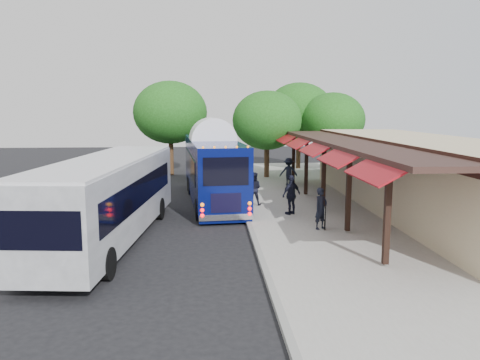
# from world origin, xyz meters

# --- Properties ---
(ground) EXTENTS (90.00, 90.00, 0.00)m
(ground) POSITION_xyz_m (0.00, 0.00, 0.00)
(ground) COLOR black
(ground) RESTS_ON ground
(sidewalk) EXTENTS (10.00, 40.00, 0.15)m
(sidewalk) POSITION_xyz_m (5.00, 4.00, 0.07)
(sidewalk) COLOR #9E9B93
(sidewalk) RESTS_ON ground
(curb) EXTENTS (0.20, 40.00, 0.16)m
(curb) POSITION_xyz_m (0.05, 4.00, 0.07)
(curb) COLOR gray
(curb) RESTS_ON ground
(station_shelter) EXTENTS (8.15, 20.00, 3.60)m
(station_shelter) POSITION_xyz_m (8.38, 4.00, 1.85)
(station_shelter) COLOR #C9B68B
(station_shelter) RESTS_ON ground
(coach_bus) EXTENTS (3.40, 11.37, 3.58)m
(coach_bus) POSITION_xyz_m (-1.45, 7.41, 1.93)
(coach_bus) COLOR #070F52
(coach_bus) RESTS_ON ground
(city_bus) EXTENTS (3.68, 11.95, 3.16)m
(city_bus) POSITION_xyz_m (-5.41, -0.03, 1.75)
(city_bus) COLOR gray
(city_bus) RESTS_ON ground
(ped_a) EXTENTS (0.74, 0.68, 1.69)m
(ped_a) POSITION_xyz_m (2.86, 0.61, 1.00)
(ped_a) COLOR black
(ped_a) RESTS_ON sidewalk
(ped_b) EXTENTS (0.93, 0.79, 1.67)m
(ped_b) POSITION_xyz_m (0.60, 5.60, 0.98)
(ped_b) COLOR black
(ped_b) RESTS_ON sidewalk
(ped_c) EXTENTS (1.14, 0.99, 1.84)m
(ped_c) POSITION_xyz_m (2.13, 3.34, 1.07)
(ped_c) COLOR black
(ped_c) RESTS_ON sidewalk
(ped_d) EXTENTS (1.14, 0.66, 1.76)m
(ped_d) POSITION_xyz_m (3.40, 11.55, 1.03)
(ped_d) COLOR black
(ped_d) RESTS_ON sidewalk
(sign_board) EXTENTS (0.15, 0.46, 1.01)m
(sign_board) POSITION_xyz_m (2.98, 0.43, 0.84)
(sign_board) COLOR black
(sign_board) RESTS_ON sidewalk
(tree_left) EXTENTS (4.89, 4.89, 6.27)m
(tree_left) POSITION_xyz_m (2.48, 15.42, 4.18)
(tree_left) COLOR #382314
(tree_left) RESTS_ON ground
(tree_mid) EXTENTS (5.54, 5.54, 7.09)m
(tree_mid) POSITION_xyz_m (5.66, 20.12, 4.73)
(tree_mid) COLOR #382314
(tree_mid) RESTS_ON ground
(tree_right) EXTENTS (4.87, 4.87, 6.23)m
(tree_right) POSITION_xyz_m (7.78, 17.68, 4.15)
(tree_right) COLOR #382314
(tree_right) RESTS_ON ground
(tree_far) EXTENTS (5.52, 5.52, 7.07)m
(tree_far) POSITION_xyz_m (-4.51, 18.04, 4.71)
(tree_far) COLOR #382314
(tree_far) RESTS_ON ground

